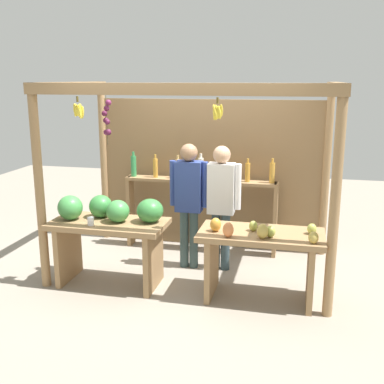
# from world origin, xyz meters

# --- Properties ---
(ground_plane) EXTENTS (12.00, 12.00, 0.00)m
(ground_plane) POSITION_xyz_m (0.00, 0.00, 0.00)
(ground_plane) COLOR gray
(ground_plane) RESTS_ON ground
(market_stall) EXTENTS (3.24, 1.87, 2.28)m
(market_stall) POSITION_xyz_m (-0.01, 0.41, 1.32)
(market_stall) COLOR #99754C
(market_stall) RESTS_ON ground
(fruit_counter_left) EXTENTS (1.31, 0.64, 1.03)m
(fruit_counter_left) POSITION_xyz_m (-0.86, -0.64, 0.70)
(fruit_counter_left) COLOR #99754C
(fruit_counter_left) RESTS_ON ground
(fruit_counter_right) EXTENTS (1.31, 0.64, 0.91)m
(fruit_counter_right) POSITION_xyz_m (0.86, -0.67, 0.57)
(fruit_counter_right) COLOR #99754C
(fruit_counter_right) RESTS_ON ground
(bottle_shelf_unit) EXTENTS (2.08, 0.22, 1.36)m
(bottle_shelf_unit) POSITION_xyz_m (-0.08, 0.66, 0.82)
(bottle_shelf_unit) COLOR #99754C
(bottle_shelf_unit) RESTS_ON ground
(vendor_man) EXTENTS (0.48, 0.21, 1.57)m
(vendor_man) POSITION_xyz_m (-0.09, 0.03, 0.94)
(vendor_man) COLOR #395051
(vendor_man) RESTS_ON ground
(vendor_woman) EXTENTS (0.48, 0.21, 1.55)m
(vendor_woman) POSITION_xyz_m (0.31, 0.05, 0.93)
(vendor_woman) COLOR #2F4148
(vendor_woman) RESTS_ON ground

